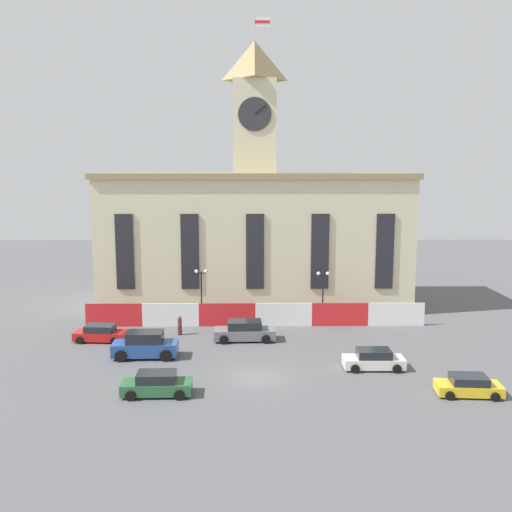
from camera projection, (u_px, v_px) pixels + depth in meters
name	position (u px, v px, depth m)	size (l,w,h in m)	color
ground_plane	(257.00, 377.00, 40.98)	(160.00, 160.00, 0.00)	#565659
civic_building	(255.00, 232.00, 62.41)	(33.16, 11.82, 30.47)	beige
banner_fence	(255.00, 315.00, 54.04)	(32.18, 0.12, 2.24)	red
street_lamp_left	(201.00, 284.00, 54.80)	(1.26, 0.36, 5.27)	black
street_lamp_far_right	(323.00, 286.00, 54.94)	(1.26, 0.36, 5.04)	black
car_red_sedan	(100.00, 334.00, 49.41)	(4.53, 2.41, 1.45)	red
car_blue_van	(145.00, 346.00, 45.09)	(5.15, 2.48, 2.10)	#284C99
car_gray_pickup	(245.00, 331.00, 49.61)	(5.36, 2.50, 1.75)	slate
car_green_wagon	(157.00, 384.00, 37.62)	(4.65, 2.23, 1.55)	#2D663D
car_white_taxi	(374.00, 360.00, 42.54)	(4.52, 2.16, 1.50)	white
car_yellow_coupe	(468.00, 386.00, 37.60)	(4.33, 2.40, 1.35)	yellow
pedestrian	(180.00, 324.00, 51.24)	(0.54, 0.54, 1.78)	brown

